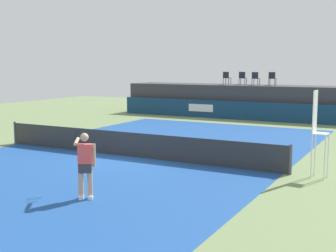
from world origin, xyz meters
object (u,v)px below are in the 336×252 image
object	(u,v)px
spectator_chair_far_left	(227,77)
spectator_chair_center	(256,78)
spectator_chair_right	(272,78)
tennis_ball	(111,132)
net_post_near	(15,133)
net_post_far	(290,159)
tennis_player	(85,163)
spectator_chair_left	(243,78)
umpire_chair	(317,128)

from	to	relation	value
spectator_chair_far_left	spectator_chair_center	bearing A→B (deg)	-9.54
spectator_chair_right	tennis_ball	xyz separation A→B (m)	(-5.70, -10.59, -2.66)
net_post_near	spectator_chair_right	bearing A→B (deg)	64.15
net_post_far	spectator_chair_center	bearing A→B (deg)	111.50
spectator_chair_center	tennis_player	xyz separation A→B (m)	(1.71, -20.19, -1.73)
spectator_chair_far_left	spectator_chair_right	xyz separation A→B (m)	(3.19, 0.16, 0.00)
spectator_chair_far_left	net_post_near	xyz separation A→B (m)	(-4.31, -15.32, -2.19)
spectator_chair_right	tennis_ball	bearing A→B (deg)	-118.28
spectator_chair_far_left	spectator_chair_right	distance (m)	3.19
spectator_chair_left	spectator_chair_right	world-z (taller)	same
spectator_chair_center	umpire_chair	distance (m)	16.40
net_post_near	spectator_chair_left	bearing A→B (deg)	70.67
spectator_chair_far_left	tennis_ball	world-z (taller)	spectator_chair_far_left
net_post_far	tennis_player	bearing A→B (deg)	-128.50
umpire_chair	tennis_player	distance (m)	7.26
tennis_ball	tennis_player	bearing A→B (deg)	-57.62
spectator_chair_far_left	tennis_player	xyz separation A→B (m)	(3.91, -20.56, -1.73)
spectator_chair_left	net_post_far	xyz separation A→B (m)	(6.98, -15.46, -2.19)
umpire_chair	spectator_chair_left	bearing A→B (deg)	116.70
spectator_chair_far_left	tennis_player	world-z (taller)	spectator_chair_far_left
tennis_ball	umpire_chair	bearing A→B (deg)	-23.17
spectator_chair_right	umpire_chair	xyz separation A→B (m)	(5.69, -15.46, -1.11)
net_post_far	spectator_chair_left	bearing A→B (deg)	114.29
spectator_chair_left	tennis_player	bearing A→B (deg)	-82.29
net_post_near	umpire_chair	bearing A→B (deg)	0.04
tennis_player	tennis_ball	distance (m)	12.03
spectator_chair_left	umpire_chair	bearing A→B (deg)	-63.30
umpire_chair	tennis_ball	world-z (taller)	umpire_chair
net_post_near	net_post_far	xyz separation A→B (m)	(12.40, 0.00, 0.00)
spectator_chair_right	tennis_player	world-z (taller)	spectator_chair_right
spectator_chair_right	spectator_chair_center	bearing A→B (deg)	-151.84
spectator_chair_center	tennis_ball	distance (m)	11.42
tennis_player	tennis_ball	bearing A→B (deg)	122.38
spectator_chair_center	umpire_chair	world-z (taller)	spectator_chair_center
spectator_chair_far_left	tennis_ball	size ratio (longest dim) A/B	13.06
spectator_chair_far_left	net_post_far	bearing A→B (deg)	-62.16
spectator_chair_center	umpire_chair	xyz separation A→B (m)	(6.68, -14.94, -1.11)
spectator_chair_center	net_post_near	bearing A→B (deg)	-113.54
umpire_chair	tennis_player	size ratio (longest dim) A/B	1.56
spectator_chair_left	spectator_chair_right	size ratio (longest dim) A/B	1.00
spectator_chair_left	tennis_ball	world-z (taller)	spectator_chair_left
spectator_chair_far_left	tennis_ball	xyz separation A→B (m)	(-2.51, -10.43, -2.66)
spectator_chair_left	tennis_ball	bearing A→B (deg)	-108.91
net_post_far	tennis_ball	size ratio (longest dim) A/B	14.71
spectator_chair_far_left	net_post_far	world-z (taller)	spectator_chair_far_left
spectator_chair_center	net_post_near	distance (m)	16.45
spectator_chair_center	tennis_player	size ratio (longest dim) A/B	0.50
spectator_chair_far_left	umpire_chair	size ratio (longest dim) A/B	0.32
spectator_chair_center	net_post_near	size ratio (longest dim) A/B	0.89
spectator_chair_left	net_post_far	distance (m)	17.10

